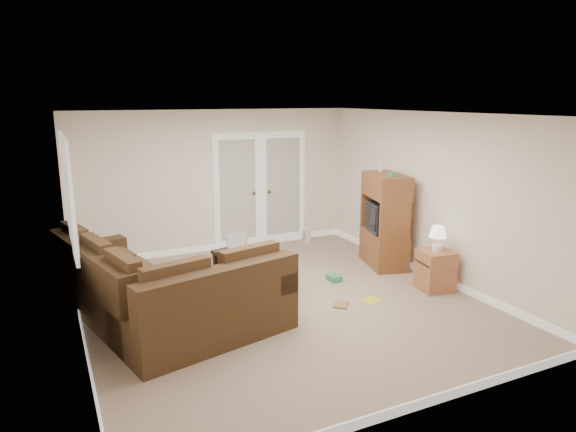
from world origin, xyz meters
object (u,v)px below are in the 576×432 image
coffee_table (250,270)px  side_cabinet (436,267)px  tv_armoire (385,220)px  sectional_sofa (156,295)px

coffee_table → side_cabinet: side_cabinet is taller
side_cabinet → coffee_table: bearing=162.5°
tv_armoire → side_cabinet: size_ratio=1.73×
sectional_sofa → side_cabinet: (3.84, -0.60, -0.02)m
sectional_sofa → tv_armoire: tv_armoire is taller
tv_armoire → side_cabinet: tv_armoire is taller
tv_armoire → side_cabinet: bearing=-75.2°
coffee_table → tv_armoire: size_ratio=0.81×
sectional_sofa → side_cabinet: bearing=-22.1°
sectional_sofa → tv_armoire: bearing=-3.8°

